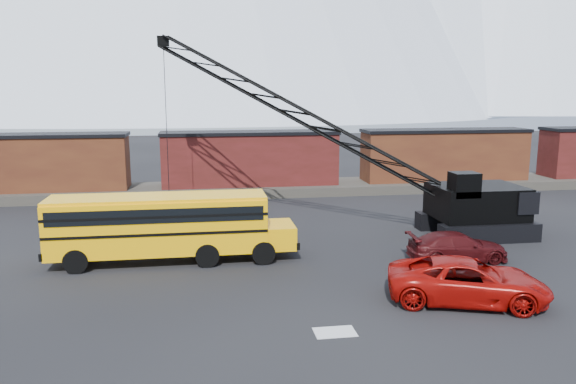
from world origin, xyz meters
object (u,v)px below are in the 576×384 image
Objects in this scene: red_pickup at (468,281)px; crawler_crane at (302,116)px; maroon_suv at (457,247)px; school_bus at (167,225)px.

red_pickup is 14.72m from crawler_crane.
crawler_crane reaches higher than maroon_suv.
school_bus is at bearing 84.91° from maroon_suv.
school_bus reaches higher than maroon_suv.
school_bus is 2.47× the size of maroon_suv.
maroon_suv is at bearing -52.31° from crawler_crane.
crawler_crane reaches higher than red_pickup.
school_bus is 13.85m from maroon_suv.
school_bus is at bearing 76.96° from red_pickup.
maroon_suv is (13.66, -2.02, -1.11)m from school_bus.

